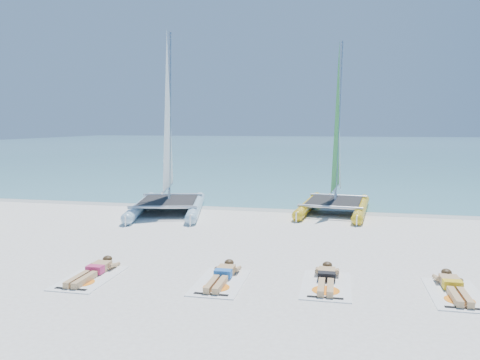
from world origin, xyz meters
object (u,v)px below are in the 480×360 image
(towel_b, at_px, (220,282))
(sunbather_c, at_px, (327,277))
(catamaran_yellow, at_px, (337,155))
(towel_c, at_px, (326,285))
(sunbather_a, at_px, (94,270))
(catamaran_blue, at_px, (168,156))
(sunbather_b, at_px, (223,275))
(towel_d, at_px, (455,294))
(towel_a, at_px, (90,278))
(sunbather_d, at_px, (453,286))

(towel_b, xyz_separation_m, sunbather_c, (2.21, 0.47, 0.11))
(catamaran_yellow, relative_size, towel_c, 3.71)
(sunbather_a, relative_size, towel_b, 0.93)
(catamaran_blue, relative_size, towel_c, 3.92)
(sunbather_b, distance_m, towel_d, 4.72)
(sunbather_b, height_order, towel_d, sunbather_b)
(towel_a, relative_size, sunbather_a, 1.07)
(catamaran_yellow, relative_size, sunbather_a, 3.97)
(catamaran_yellow, relative_size, sunbather_d, 3.97)
(towel_b, height_order, sunbather_d, sunbather_d)
(catamaran_yellow, distance_m, sunbather_d, 9.37)
(towel_a, distance_m, towel_c, 5.11)
(towel_a, xyz_separation_m, towel_b, (2.87, 0.30, 0.00))
(sunbather_b, bearing_deg, towel_b, -90.00)
(sunbather_a, bearing_deg, towel_d, 2.91)
(towel_b, relative_size, towel_d, 1.00)
(sunbather_b, bearing_deg, towel_a, -170.26)
(towel_a, relative_size, towel_c, 1.00)
(catamaran_blue, height_order, sunbather_b, catamaran_blue)
(sunbather_c, bearing_deg, catamaran_blue, 131.26)
(catamaran_blue, bearing_deg, towel_d, -52.83)
(sunbather_c, xyz_separation_m, sunbather_d, (2.51, -0.01, 0.00))
(towel_c, xyz_separation_m, sunbather_c, (0.00, 0.19, 0.11))
(towel_c, bearing_deg, sunbather_c, 90.00)
(sunbather_c, bearing_deg, towel_d, -4.50)
(catamaran_yellow, xyz_separation_m, sunbather_b, (-2.33, -9.10, -2.04))
(sunbather_a, xyz_separation_m, towel_b, (2.87, 0.11, -0.11))
(sunbather_c, distance_m, towel_d, 2.52)
(catamaran_yellow, bearing_deg, sunbather_b, -98.46)
(sunbather_b, distance_m, sunbather_c, 2.23)
(sunbather_b, height_order, sunbather_d, same)
(sunbather_d, bearing_deg, sunbather_a, -175.64)
(towel_c, bearing_deg, catamaran_yellow, 89.23)
(catamaran_blue, xyz_separation_m, towel_b, (3.99, -7.53, -2.16))
(sunbather_a, bearing_deg, catamaran_blue, 98.29)
(sunbather_a, relative_size, towel_d, 0.93)
(towel_a, height_order, towel_d, same)
(catamaran_blue, height_order, towel_c, catamaran_blue)
(towel_a, distance_m, sunbather_a, 0.22)
(sunbather_a, xyz_separation_m, sunbather_d, (7.59, 0.58, 0.00))
(towel_a, xyz_separation_m, towel_c, (5.08, 0.58, 0.00))
(catamaran_yellow, distance_m, towel_a, 11.12)
(towel_c, relative_size, sunbather_c, 1.07)
(towel_a, xyz_separation_m, sunbather_d, (7.59, 0.77, 0.11))
(sunbather_a, distance_m, towel_d, 7.60)
(towel_c, distance_m, sunbather_c, 0.22)
(sunbather_a, bearing_deg, catamaran_yellow, 61.05)
(catamaran_blue, distance_m, sunbather_a, 7.99)
(towel_b, xyz_separation_m, towel_d, (4.72, 0.28, 0.00))
(sunbather_a, relative_size, sunbather_c, 1.00)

